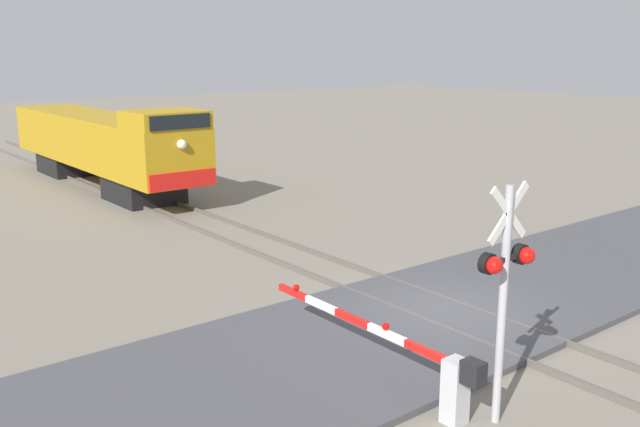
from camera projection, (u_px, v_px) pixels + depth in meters
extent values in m
plane|color=gray|center=(443.00, 316.00, 16.37)|extent=(160.00, 160.00, 0.00)
cube|color=#59544C|center=(422.00, 320.00, 15.91)|extent=(0.08, 80.00, 0.15)
cube|color=#59544C|center=(463.00, 306.00, 16.78)|extent=(0.08, 80.00, 0.15)
cube|color=#47474C|center=(443.00, 313.00, 16.35)|extent=(36.00, 5.66, 0.14)
cube|color=black|center=(143.00, 189.00, 28.77)|extent=(2.43, 3.20, 1.05)
cube|color=black|center=(71.00, 163.00, 35.38)|extent=(2.43, 3.20, 1.05)
cube|color=#B28414|center=(101.00, 140.00, 31.70)|extent=(2.86, 15.78, 2.18)
cube|color=#B28414|center=(165.00, 119.00, 26.30)|extent=(2.80, 2.45, 0.66)
cube|color=black|center=(181.00, 122.00, 25.35)|extent=(2.43, 0.06, 0.53)
cube|color=red|center=(183.00, 180.00, 25.84)|extent=(2.72, 0.08, 0.64)
sphere|color=#F2EACC|center=(182.00, 144.00, 25.52)|extent=(0.36, 0.36, 0.36)
cylinder|color=#ADADB2|center=(502.00, 308.00, 11.25)|extent=(0.14, 0.14, 4.06)
cube|color=white|center=(508.00, 213.00, 10.89)|extent=(0.95, 0.04, 0.95)
cube|color=white|center=(508.00, 213.00, 10.89)|extent=(0.95, 0.04, 0.95)
cube|color=black|center=(505.00, 259.00, 11.06)|extent=(1.04, 0.08, 0.08)
sphere|color=red|center=(494.00, 265.00, 10.73)|extent=(0.28, 0.28, 0.28)
sphere|color=red|center=(527.00, 256.00, 11.24)|extent=(0.28, 0.28, 0.28)
cylinder|color=black|center=(488.00, 263.00, 10.82)|extent=(0.34, 0.14, 0.34)
cylinder|color=black|center=(520.00, 254.00, 11.33)|extent=(0.34, 0.14, 0.34)
cube|color=silver|center=(455.00, 391.00, 11.55)|extent=(0.36, 0.36, 1.14)
cube|color=black|center=(473.00, 373.00, 11.18)|extent=(0.28, 0.36, 0.40)
cube|color=red|center=(426.00, 352.00, 11.96)|extent=(0.10, 0.96, 0.14)
cube|color=white|center=(387.00, 334.00, 12.69)|extent=(0.10, 0.96, 0.14)
cube|color=red|center=(352.00, 319.00, 13.43)|extent=(0.10, 0.96, 0.14)
cube|color=white|center=(321.00, 305.00, 14.16)|extent=(0.10, 0.96, 0.14)
cube|color=red|center=(293.00, 292.00, 14.90)|extent=(0.10, 0.96, 0.14)
sphere|color=red|center=(386.00, 326.00, 12.69)|extent=(0.14, 0.14, 0.14)
sphere|color=red|center=(296.00, 287.00, 14.78)|extent=(0.14, 0.14, 0.14)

